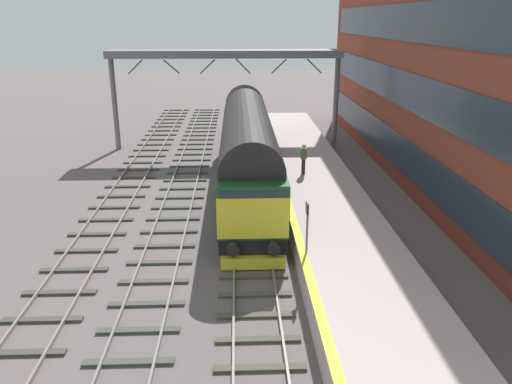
# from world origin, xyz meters

# --- Properties ---
(ground_plane) EXTENTS (140.00, 140.00, 0.00)m
(ground_plane) POSITION_xyz_m (0.00, 0.00, 0.00)
(ground_plane) COLOR #605656
(ground_plane) RESTS_ON ground
(track_main) EXTENTS (2.50, 60.00, 0.15)m
(track_main) POSITION_xyz_m (0.00, 0.00, 0.05)
(track_main) COLOR slate
(track_main) RESTS_ON ground
(track_adjacent_west) EXTENTS (2.50, 60.00, 0.15)m
(track_adjacent_west) POSITION_xyz_m (-3.58, 0.00, 0.06)
(track_adjacent_west) COLOR slate
(track_adjacent_west) RESTS_ON ground
(track_adjacent_far_west) EXTENTS (2.50, 60.00, 0.15)m
(track_adjacent_far_west) POSITION_xyz_m (-6.67, 0.00, 0.06)
(track_adjacent_far_west) COLOR gray
(track_adjacent_far_west) RESTS_ON ground
(station_platform) EXTENTS (4.00, 44.00, 1.01)m
(station_platform) POSITION_xyz_m (3.60, 0.00, 0.50)
(station_platform) COLOR #BAA6A5
(station_platform) RESTS_ON ground
(station_building) EXTENTS (5.97, 36.85, 17.06)m
(station_building) POSITION_xyz_m (11.44, 5.97, 8.53)
(station_building) COLOR brown
(station_building) RESTS_ON ground
(diesel_locomotive) EXTENTS (2.74, 18.25, 4.68)m
(diesel_locomotive) POSITION_xyz_m (0.00, 4.02, 2.48)
(diesel_locomotive) COLOR black
(diesel_locomotive) RESTS_ON ground
(platform_number_sign) EXTENTS (0.10, 0.44, 1.86)m
(platform_number_sign) POSITION_xyz_m (1.87, -5.67, 2.25)
(platform_number_sign) COLOR slate
(platform_number_sign) RESTS_ON station_platform
(waiting_passenger) EXTENTS (0.41, 0.50, 1.64)m
(waiting_passenger) POSITION_xyz_m (2.97, 3.74, 1.99)
(waiting_passenger) COLOR #37272F
(waiting_passenger) RESTS_ON station_platform
(overhead_footbridge) EXTENTS (15.97, 2.00, 6.86)m
(overhead_footbridge) POSITION_xyz_m (-1.28, 13.55, 6.29)
(overhead_footbridge) COLOR slate
(overhead_footbridge) RESTS_ON ground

